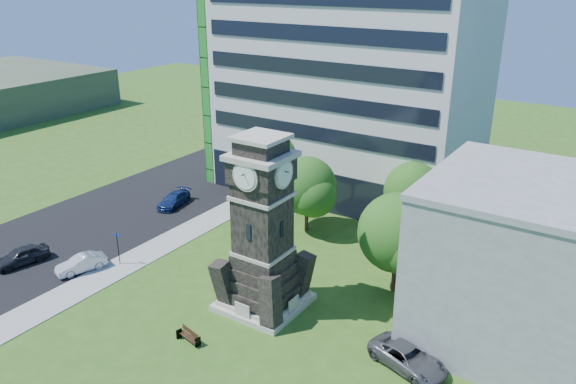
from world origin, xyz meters
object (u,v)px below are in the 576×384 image
Objects in this scene: clock_tower at (263,236)px; car_east_lot at (408,358)px; park_bench at (189,336)px; street_sign at (118,245)px; car_street_north at (174,200)px; car_street_mid at (81,264)px; car_street_south at (21,256)px.

car_east_lot is at bearing -4.35° from clock_tower.
street_sign is at bearing 171.51° from park_bench.
clock_tower is 2.81× the size of car_street_north.
street_sign reaches higher than car_street_mid.
clock_tower is 20.81m from car_street_south.
clock_tower is 15.78m from car_street_mid.
clock_tower is at bearing 89.16° from park_bench.
car_east_lot is (10.93, -0.83, -4.61)m from clock_tower.
car_street_mid is at bearing -176.46° from park_bench.
park_bench is (16.32, -15.55, -0.17)m from car_street_north.
car_street_north is at bearing 110.71° from street_sign.
car_street_south is 2.50× the size of park_bench.
clock_tower is 2.53× the size of car_east_lot.
car_street_mid is (4.90, 1.85, -0.08)m from car_street_south.
car_street_south is 30.79m from car_east_lot.
clock_tower is 13.48m from street_sign.
clock_tower is 20.68m from car_street_north.
car_street_south is 1.52× the size of street_sign.
car_street_north is (-17.77, 9.51, -4.65)m from clock_tower.
car_east_lot is (30.39, 4.96, -0.04)m from car_street_south.
street_sign is (-12.90, -1.61, -3.56)m from clock_tower.
car_street_mid is 2.27× the size of park_bench.
car_street_mid is at bearing -128.38° from street_sign.
car_street_north is 22.54m from park_bench.
park_bench is at bearing 9.03° from car_street_mid.
car_street_south is at bearing -163.44° from clock_tower.
park_bench is (-1.45, -6.04, -4.82)m from clock_tower.
car_street_north is 0.90× the size of car_east_lot.
park_bench is (-12.38, -5.21, -0.22)m from car_east_lot.
car_east_lot is at bearing -1.06° from street_sign.
car_east_lot is at bearing 21.84° from car_street_south.
car_east_lot is at bearing 35.49° from park_bench.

